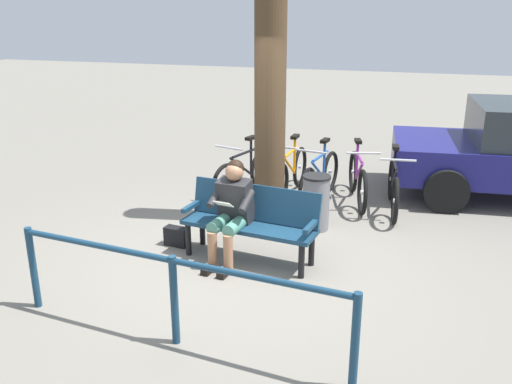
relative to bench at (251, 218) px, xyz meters
The scene contains 12 objects.
ground_plane 0.57m from the bench, 62.44° to the left, with size 40.00×40.00×0.00m, color slate.
bench is the anchor object (origin of this frame).
person_reading 0.29m from the bench, 35.53° to the left, with size 0.53×0.80×1.20m.
handbag 1.07m from the bench, ahead, with size 0.30×0.14×0.24m, color black.
tree_trunk 2.00m from the bench, 84.09° to the right, with size 0.42×0.42×4.10m, color #4C3823.
litter_bin 1.23m from the bench, 117.16° to the right, with size 0.37×0.37×0.75m.
bicycle_red 2.58m from the bench, 125.65° to the right, with size 0.48×1.68×0.94m.
bicycle_orange 2.51m from the bench, 112.56° to the right, with size 0.58×1.64×0.94m.
bicycle_purple 2.24m from the bench, 100.35° to the right, with size 0.48×1.67×0.94m.
bicycle_blue 2.33m from the bench, 88.17° to the right, with size 0.48×1.68×0.94m.
bicycle_silver 2.19m from the bench, 69.97° to the right, with size 0.61×1.63×0.94m.
railing_fence 1.88m from the bench, 86.22° to the left, with size 3.25×0.42×0.85m.
Camera 1 is at (-1.90, 5.52, 2.88)m, focal length 38.76 mm.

